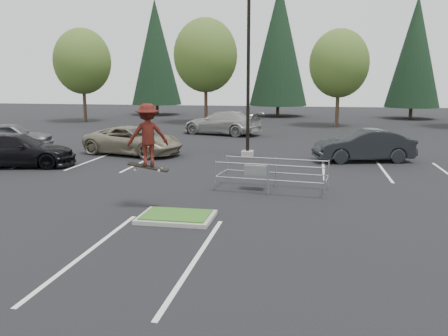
% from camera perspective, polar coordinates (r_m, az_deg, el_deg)
% --- Properties ---
extents(ground, '(120.00, 120.00, 0.00)m').
position_cam_1_polar(ground, '(14.37, -5.74, -6.13)').
color(ground, black).
rests_on(ground, ground).
extents(grass_median, '(2.20, 1.60, 0.16)m').
position_cam_1_polar(grass_median, '(14.35, -5.75, -5.83)').
color(grass_median, '#A09D95').
rests_on(grass_median, ground).
extents(stall_lines, '(22.62, 17.60, 0.01)m').
position_cam_1_polar(stall_lines, '(20.35, -4.65, -1.09)').
color(stall_lines, silver).
rests_on(stall_lines, ground).
extents(light_pole, '(0.70, 0.60, 10.12)m').
position_cam_1_polar(light_pole, '(25.42, 2.94, 11.62)').
color(light_pole, '#A09D95').
rests_on(light_pole, ground).
extents(decid_a, '(5.44, 5.44, 8.91)m').
position_cam_1_polar(decid_a, '(48.49, -16.65, 11.96)').
color(decid_a, '#38281C').
rests_on(decid_a, ground).
extents(decid_b, '(5.89, 5.89, 9.64)m').
position_cam_1_polar(decid_b, '(44.88, -2.23, 13.12)').
color(decid_b, '#38281C').
rests_on(decid_b, ground).
extents(decid_c, '(5.12, 5.12, 8.38)m').
position_cam_1_polar(decid_c, '(43.09, 13.67, 11.88)').
color(decid_c, '#38281C').
rests_on(decid_c, ground).
extents(conif_a, '(5.72, 5.72, 13.00)m').
position_cam_1_polar(conif_a, '(56.21, -8.22, 13.61)').
color(conif_a, '#38281C').
rests_on(conif_a, ground).
extents(conif_b, '(6.38, 6.38, 14.50)m').
position_cam_1_polar(conif_b, '(53.96, 6.64, 14.57)').
color(conif_b, '#38281C').
rests_on(conif_b, ground).
extents(conif_c, '(5.50, 5.50, 12.50)m').
position_cam_1_polar(conif_c, '(53.71, 22.00, 12.83)').
color(conif_c, '#38281C').
rests_on(conif_c, ground).
extents(cart_corral, '(4.21, 1.91, 1.16)m').
position_cam_1_polar(cart_corral, '(17.88, 4.37, -0.37)').
color(cart_corral, '#969A9F').
rests_on(cart_corral, ground).
extents(skateboarder, '(1.45, 1.15, 2.16)m').
position_cam_1_polar(skateboarder, '(15.19, -9.21, 3.91)').
color(skateboarder, black).
rests_on(skateboarder, ground).
extents(car_l_tan, '(6.06, 3.91, 1.55)m').
position_cam_1_polar(car_l_tan, '(26.76, -10.88, 3.27)').
color(car_l_tan, gray).
rests_on(car_l_tan, ground).
extents(car_l_black, '(5.75, 3.37, 1.57)m').
position_cam_1_polar(car_l_black, '(24.76, -23.75, 1.98)').
color(car_l_black, black).
rests_on(car_l_black, ground).
extents(car_l_grey, '(5.24, 3.54, 1.66)m').
position_cam_1_polar(car_l_grey, '(30.40, -24.48, 3.47)').
color(car_l_grey, '#54575D').
rests_on(car_l_grey, ground).
extents(car_r_charc, '(5.20, 2.92, 1.62)m').
position_cam_1_polar(car_r_charc, '(25.05, 16.44, 2.61)').
color(car_r_charc, black).
rests_on(car_r_charc, ground).
extents(car_far_silver, '(6.51, 4.16, 1.76)m').
position_cam_1_polar(car_far_silver, '(35.76, -0.12, 5.46)').
color(car_far_silver, '#A6A5A0').
rests_on(car_far_silver, ground).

